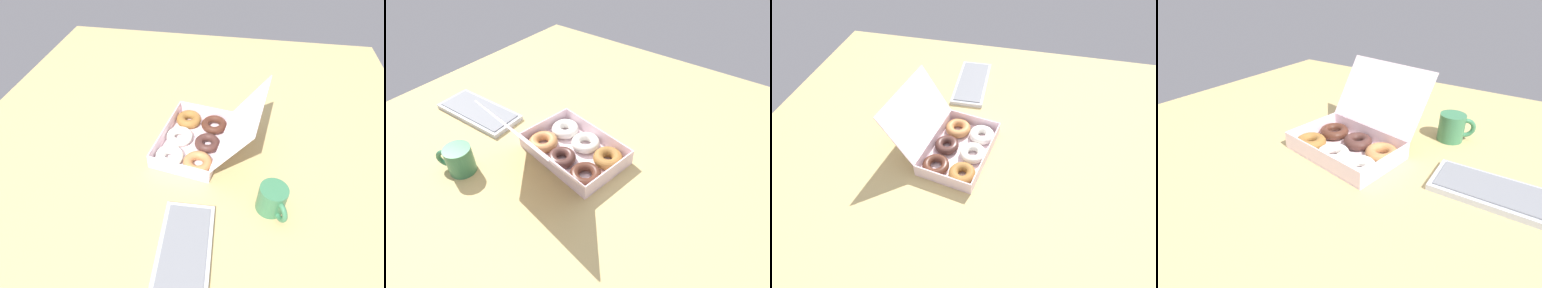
{
  "view_description": "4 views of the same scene",
  "coord_description": "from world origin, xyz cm",
  "views": [
    {
      "loc": [
        86.05,
        13.82,
        81.28
      ],
      "look_at": [
        7.23,
        0.94,
        2.32
      ],
      "focal_mm": 28.0,
      "sensor_mm": 36.0,
      "label": 1
    },
    {
      "loc": [
        -42.59,
        60.83,
        73.21
      ],
      "look_at": [
        3.91,
        -0.33,
        4.29
      ],
      "focal_mm": 28.0,
      "sensor_mm": 36.0,
      "label": 2
    },
    {
      "loc": [
        -72.26,
        -18.27,
        90.62
      ],
      "look_at": [
        7.0,
        -0.2,
        2.81
      ],
      "focal_mm": 28.0,
      "sensor_mm": 36.0,
      "label": 3
    },
    {
      "loc": [
        53.52,
        -67.26,
        50.33
      ],
      "look_at": [
        4.55,
        3.43,
        2.18
      ],
      "focal_mm": 28.0,
      "sensor_mm": 36.0,
      "label": 4
    }
  ],
  "objects": [
    {
      "name": "coffee_mug",
      "position": [
        29.71,
        29.54,
        4.94
      ],
      "size": [
        11.96,
        8.98,
        9.64
      ],
      "color": "#397950",
      "rests_on": "ground_plane"
    },
    {
      "name": "donut_box",
      "position": [
        5.0,
        2.55,
        3.37
      ],
      "size": [
        38.85,
        40.13,
        25.17
      ],
      "color": "white",
      "rests_on": "ground_plane"
    },
    {
      "name": "keyboard",
      "position": [
        50.6,
        5.53,
        1.06
      ],
      "size": [
        35.34,
        16.35,
        2.2
      ],
      "color": "#B8BCC5",
      "rests_on": "ground_plane"
    },
    {
      "name": "ground_plane",
      "position": [
        0.0,
        0.0,
        -1.0
      ],
      "size": [
        180.0,
        180.0,
        2.0
      ],
      "primitive_type": "cube",
      "color": "tan"
    }
  ]
}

